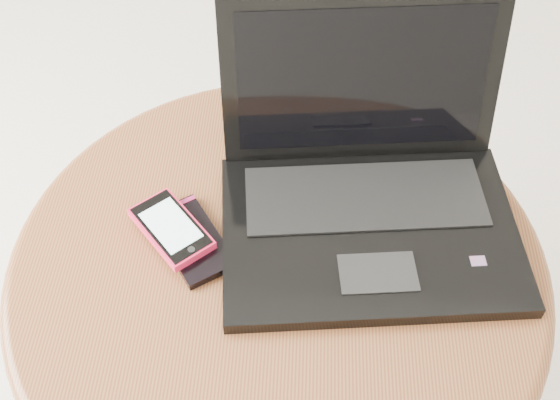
{
  "coord_description": "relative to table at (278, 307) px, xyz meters",
  "views": [
    {
      "loc": [
        0.06,
        -0.52,
        1.24
      ],
      "look_at": [
        0.03,
        0.02,
        0.59
      ],
      "focal_mm": 45.14,
      "sensor_mm": 36.0,
      "label": 1
    }
  ],
  "objects": [
    {
      "name": "phone_pink",
      "position": [
        -0.13,
        0.03,
        0.13
      ],
      "size": [
        0.12,
        0.12,
        0.01
      ],
      "color": "#F31F4B",
      "rests_on": "phone_black"
    },
    {
      "name": "table",
      "position": [
        0.0,
        0.0,
        0.0
      ],
      "size": [
        0.67,
        0.67,
        0.53
      ],
      "color": "#602D1A",
      "rests_on": "ground"
    },
    {
      "name": "phone_black",
      "position": [
        -0.11,
        0.02,
        0.12
      ],
      "size": [
        0.12,
        0.14,
        0.01
      ],
      "color": "black",
      "rests_on": "table"
    },
    {
      "name": "laptop",
      "position": [
        0.11,
        0.08,
        0.16
      ],
      "size": [
        0.39,
        0.35,
        0.23
      ],
      "color": "black",
      "rests_on": "table"
    }
  ]
}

